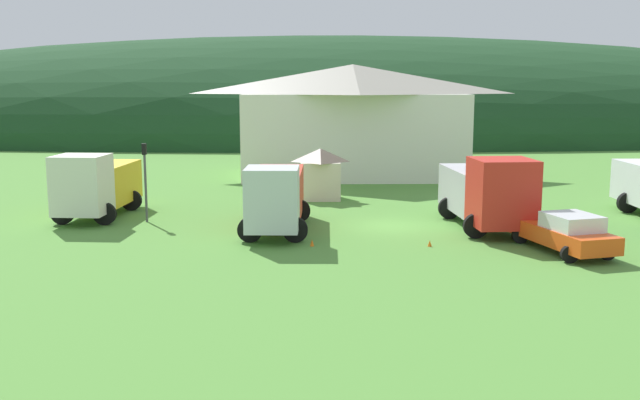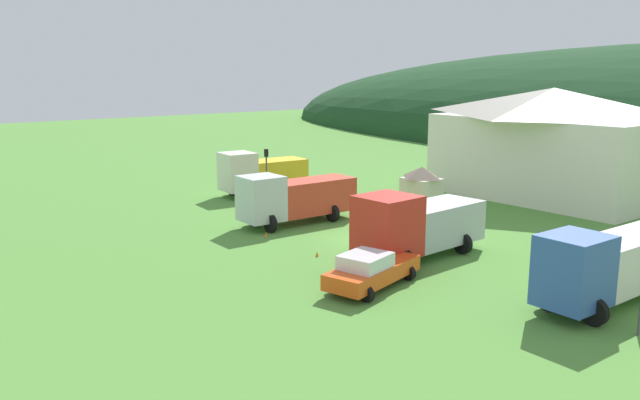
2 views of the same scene
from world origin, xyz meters
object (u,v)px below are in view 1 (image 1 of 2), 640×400
object	(u,v)px
depot_building	(352,119)
traffic_light_west	(145,174)
heavy_rig_striped	(96,184)
traffic_cone_mid_row	(430,246)
service_pickup_orange	(564,232)
traffic_cone_near_pickup	(312,246)
play_shed_cream	(320,173)
crane_truck_red	(487,191)
tow_truck_silver	(276,195)

from	to	relation	value
depot_building	traffic_light_west	size ratio (longest dim) A/B	4.37
depot_building	heavy_rig_striped	size ratio (longest dim) A/B	2.47
depot_building	traffic_cone_mid_row	bearing A→B (deg)	-85.75
service_pickup_orange	traffic_cone_near_pickup	distance (m)	10.42
heavy_rig_striped	traffic_light_west	bearing A→B (deg)	71.65
depot_building	traffic_cone_mid_row	size ratio (longest dim) A/B	31.87
play_shed_cream	crane_truck_red	world-z (taller)	crane_truck_red
play_shed_cream	tow_truck_silver	xyz separation A→B (m)	(-2.25, -9.22, 0.15)
heavy_rig_striped	traffic_cone_mid_row	bearing A→B (deg)	71.38
traffic_light_west	traffic_cone_mid_row	distance (m)	14.58
depot_building	play_shed_cream	distance (m)	11.79
tow_truck_silver	traffic_light_west	world-z (taller)	traffic_light_west
play_shed_cream	crane_truck_red	bearing A→B (deg)	-48.79
heavy_rig_striped	traffic_light_west	xyz separation A→B (m)	(2.78, -1.18, 0.66)
heavy_rig_striped	tow_truck_silver	world-z (taller)	heavy_rig_striped
tow_truck_silver	crane_truck_red	bearing A→B (deg)	94.00
crane_truck_red	traffic_light_west	xyz separation A→B (m)	(-16.55, 1.97, 0.61)
service_pickup_orange	traffic_cone_near_pickup	world-z (taller)	service_pickup_orange
traffic_cone_near_pickup	depot_building	bearing A→B (deg)	82.20
play_shed_cream	traffic_cone_near_pickup	world-z (taller)	play_shed_cream
crane_truck_red	traffic_cone_near_pickup	xyz separation A→B (m)	(-8.34, -3.58, -1.81)
service_pickup_orange	traffic_cone_near_pickup	size ratio (longest dim) A/B	9.68
heavy_rig_striped	play_shed_cream	bearing A→B (deg)	120.76
crane_truck_red	service_pickup_orange	distance (m)	5.31
heavy_rig_striped	traffic_cone_near_pickup	distance (m)	13.00
tow_truck_silver	traffic_cone_near_pickup	bearing A→B (deg)	28.96
heavy_rig_striped	traffic_cone_mid_row	xyz separation A→B (m)	(15.98, -6.88, -1.76)
traffic_light_west	traffic_cone_near_pickup	xyz separation A→B (m)	(8.20, -5.55, -2.42)
traffic_light_west	crane_truck_red	bearing A→B (deg)	-6.80
tow_truck_silver	traffic_cone_near_pickup	world-z (taller)	tow_truck_silver
depot_building	service_pickup_orange	xyz separation A→B (m)	(7.08, -24.85, -3.40)
heavy_rig_striped	traffic_cone_near_pickup	size ratio (longest dim) A/B	12.12
play_shed_cream	traffic_cone_near_pickup	distance (m)	12.52
traffic_cone_mid_row	service_pickup_orange	bearing A→B (deg)	-11.84
heavy_rig_striped	traffic_cone_near_pickup	bearing A→B (deg)	63.17
depot_building	traffic_cone_near_pickup	distance (m)	24.18
service_pickup_orange	traffic_light_west	world-z (taller)	traffic_light_west
service_pickup_orange	traffic_cone_mid_row	size ratio (longest dim) A/B	10.30
depot_building	traffic_cone_near_pickup	xyz separation A→B (m)	(-3.23, -23.59, -4.23)
heavy_rig_striped	traffic_cone_mid_row	size ratio (longest dim) A/B	12.90
heavy_rig_striped	tow_truck_silver	bearing A→B (deg)	73.89
heavy_rig_striped	crane_truck_red	xyz separation A→B (m)	(19.32, -3.15, 0.05)
play_shed_cream	heavy_rig_striped	world-z (taller)	heavy_rig_striped
tow_truck_silver	crane_truck_red	size ratio (longest dim) A/B	0.99
traffic_light_west	heavy_rig_striped	bearing A→B (deg)	156.97
traffic_light_west	traffic_cone_near_pickup	distance (m)	10.20
depot_building	traffic_light_west	distance (m)	21.43
service_pickup_orange	traffic_cone_near_pickup	xyz separation A→B (m)	(-10.31, 1.26, -0.83)
play_shed_cream	traffic_cone_near_pickup	xyz separation A→B (m)	(-0.61, -12.41, -1.56)
play_shed_cream	service_pickup_orange	size ratio (longest dim) A/B	0.55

